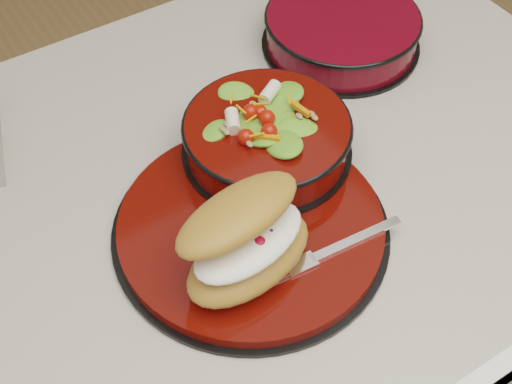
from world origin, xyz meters
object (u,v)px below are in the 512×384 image
island_counter (197,375)px  dinner_plate (252,227)px  fork (340,246)px  croissant (246,239)px  salad_bowl (267,133)px  extra_bowl (342,29)px

island_counter → dinner_plate: (0.06, -0.08, 0.46)m
island_counter → fork: (0.12, -0.17, 0.47)m
island_counter → croissant: bearing=-80.6°
island_counter → salad_bowl: (0.13, -0.00, 0.50)m
salad_bowl → dinner_plate: bearing=-132.0°
dinner_plate → extra_bowl: bearing=36.9°
extra_bowl → salad_bowl: bearing=-147.9°
croissant → fork: (0.10, -0.04, -0.04)m
island_counter → dinner_plate: bearing=-54.9°
extra_bowl → fork: bearing=-127.3°
island_counter → croissant: croissant is taller
croissant → salad_bowl: bearing=38.9°
fork → extra_bowl: (0.23, 0.30, 0.01)m
dinner_plate → fork: 0.10m
island_counter → salad_bowl: size_ratio=5.89×
fork → extra_bowl: size_ratio=0.64×
croissant → extra_bowl: croissant is taller
salad_bowl → extra_bowl: 0.26m
croissant → extra_bowl: (0.33, 0.27, -0.04)m
island_counter → extra_bowl: bearing=21.4°
dinner_plate → fork: size_ratio=2.17×
dinner_plate → salad_bowl: salad_bowl is taller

